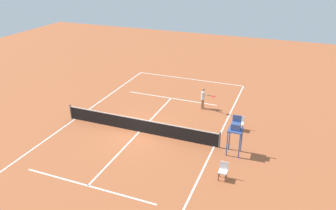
{
  "coord_description": "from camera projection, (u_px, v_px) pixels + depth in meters",
  "views": [
    {
      "loc": [
        -8.52,
        16.63,
        10.55
      ],
      "look_at": [
        -0.87,
        -2.98,
        0.8
      ],
      "focal_mm": 34.62,
      "sensor_mm": 36.0,
      "label": 1
    }
  ],
  "objects": [
    {
      "name": "player_serving",
      "position": [
        203.0,
        97.0,
        24.1
      ],
      "size": [
        1.21,
        0.8,
        1.64
      ],
      "rotation": [
        0.0,
        0.0,
        1.34
      ],
      "color": "#9E704C",
      "rests_on": "ground"
    },
    {
      "name": "ground_plane",
      "position": [
        139.0,
        132.0,
        21.31
      ],
      "size": [
        60.0,
        60.0,
        0.0
      ],
      "primitive_type": "plane",
      "color": "#AD5933"
    },
    {
      "name": "tennis_net",
      "position": [
        139.0,
        125.0,
        21.1
      ],
      "size": [
        10.78,
        0.1,
        1.07
      ],
      "color": "#4C4C51",
      "rests_on": "ground"
    },
    {
      "name": "umpire_chair",
      "position": [
        236.0,
        129.0,
        18.31
      ],
      "size": [
        0.8,
        0.8,
        2.41
      ],
      "color": "#38518C",
      "rests_on": "ground"
    },
    {
      "name": "court_lines",
      "position": [
        139.0,
        132.0,
        21.3
      ],
      "size": [
        10.18,
        21.59,
        0.01
      ],
      "color": "white",
      "rests_on": "ground"
    },
    {
      "name": "courtside_chair_near",
      "position": [
        223.0,
        170.0,
        16.62
      ],
      "size": [
        0.44,
        0.46,
        0.95
      ],
      "color": "#262626",
      "rests_on": "ground"
    },
    {
      "name": "tennis_ball",
      "position": [
        192.0,
        122.0,
        22.53
      ],
      "size": [
        0.07,
        0.07,
        0.07
      ],
      "primitive_type": "sphere",
      "color": "#CCE033",
      "rests_on": "ground"
    },
    {
      "name": "courtside_chair_mid",
      "position": [
        240.0,
        123.0,
        21.33
      ],
      "size": [
        0.44,
        0.46,
        0.95
      ],
      "color": "#262626",
      "rests_on": "ground"
    }
  ]
}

